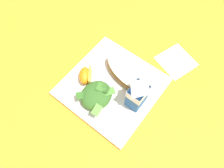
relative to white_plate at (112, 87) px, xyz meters
name	(u,v)px	position (x,y,z in m)	size (l,w,h in m)	color
ground	(112,88)	(0.00, 0.00, -0.01)	(3.00, 3.00, 0.00)	orange
white_plate	(112,87)	(0.00, 0.00, 0.00)	(0.28, 0.28, 0.02)	white
cheesy_pizza_bread	(126,73)	(-0.06, 0.01, 0.03)	(0.12, 0.18, 0.04)	#A87038
green_salad_pile	(96,95)	(0.06, -0.01, 0.03)	(0.11, 0.10, 0.05)	#336023
milk_carton	(139,93)	(0.00, 0.09, 0.07)	(0.06, 0.05, 0.11)	#23569E
orange_wedge_front	(85,76)	(0.03, -0.08, 0.03)	(0.07, 0.07, 0.04)	orange
paper_napkin	(176,61)	(-0.22, 0.11, -0.01)	(0.11, 0.11, 0.00)	white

